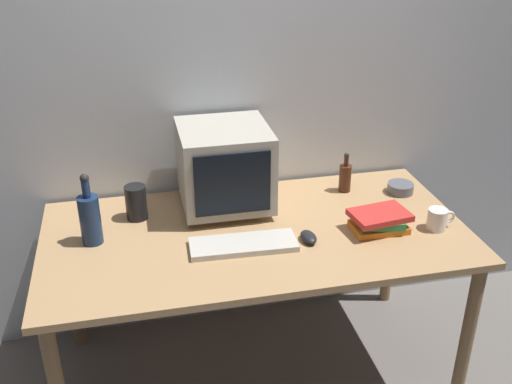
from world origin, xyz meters
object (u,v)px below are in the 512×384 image
at_px(bottle_short, 345,177).
at_px(book_stack, 380,221).
at_px(keyboard, 243,245).
at_px(cd_spindle, 400,188).
at_px(mug, 438,219).
at_px(bottle_tall, 90,217).
at_px(crt_monitor, 225,167).
at_px(metal_canister, 136,202).
at_px(computer_mouse, 308,237).

relative_size(bottle_short, book_stack, 0.76).
bearing_deg(keyboard, cd_spindle, 23.38).
height_order(mug, cd_spindle, mug).
bearing_deg(bottle_short, book_stack, -88.07).
relative_size(bottle_tall, book_stack, 1.19).
xyz_separation_m(book_stack, mug, (0.24, -0.04, 0.00)).
xyz_separation_m(crt_monitor, mug, (0.82, -0.39, -0.15)).
bearing_deg(book_stack, keyboard, -179.15).
bearing_deg(keyboard, metal_canister, 142.42).
distance_m(keyboard, bottle_short, 0.68).
relative_size(bottle_short, mug, 1.59).
xyz_separation_m(keyboard, bottle_short, (0.56, 0.38, 0.06)).
height_order(keyboard, bottle_tall, bottle_tall).
bearing_deg(book_stack, bottle_tall, 172.07).
height_order(mug, metal_canister, metal_canister).
height_order(book_stack, mug, mug).
xyz_separation_m(computer_mouse, bottle_tall, (-0.84, 0.18, 0.09)).
relative_size(computer_mouse, book_stack, 0.40).
distance_m(mug, metal_canister, 1.26).
distance_m(cd_spindle, metal_canister, 1.20).
relative_size(bottle_tall, mug, 2.50).
bearing_deg(book_stack, mug, -10.00).
bearing_deg(crt_monitor, bottle_tall, -162.08).
height_order(crt_monitor, bottle_short, crt_monitor).
relative_size(book_stack, mug, 2.09).
bearing_deg(bottle_tall, mug, -8.29).
distance_m(keyboard, mug, 0.81).
relative_size(crt_monitor, metal_canister, 2.59).
height_order(computer_mouse, mug, mug).
bearing_deg(mug, cd_spindle, 90.65).
bearing_deg(book_stack, metal_canister, 161.61).
height_order(crt_monitor, cd_spindle, crt_monitor).
xyz_separation_m(keyboard, cd_spindle, (0.81, 0.31, 0.01)).
xyz_separation_m(computer_mouse, mug, (0.55, -0.02, 0.03)).
bearing_deg(metal_canister, mug, -16.78).
xyz_separation_m(computer_mouse, metal_canister, (-0.66, 0.34, 0.06)).
distance_m(book_stack, mug, 0.24).
relative_size(keyboard, bottle_tall, 1.40).
bearing_deg(mug, bottle_short, 120.94).
relative_size(mug, metal_canister, 0.80).
height_order(keyboard, book_stack, book_stack).
xyz_separation_m(computer_mouse, bottle_short, (0.30, 0.40, 0.05)).
distance_m(keyboard, metal_canister, 0.52).
relative_size(crt_monitor, computer_mouse, 3.88).
distance_m(bottle_tall, bottle_short, 1.16).
bearing_deg(mug, computer_mouse, 177.63).
height_order(computer_mouse, cd_spindle, cd_spindle).
bearing_deg(book_stack, cd_spindle, 52.27).
xyz_separation_m(crt_monitor, computer_mouse, (0.27, -0.36, -0.17)).
height_order(bottle_tall, book_stack, bottle_tall).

